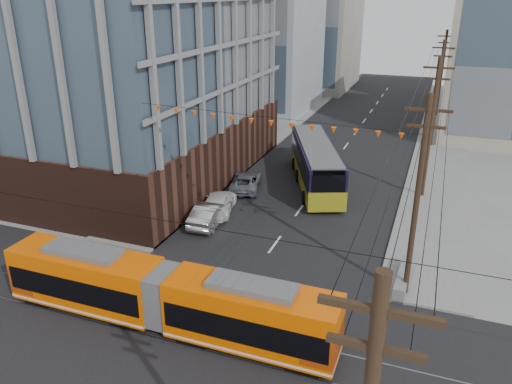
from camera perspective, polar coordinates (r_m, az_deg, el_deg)
office_building at (r=47.99m, az=-20.96°, el=19.30°), size 30.00×25.00×28.60m
bg_bldg_nw_near at (r=70.85m, az=-1.12°, el=16.75°), size 18.00×16.00×18.00m
bg_bldg_nw_far at (r=88.80m, az=5.79°, el=18.34°), size 16.00×18.00×20.00m
utility_pole_far at (r=70.28m, az=20.43°, el=12.51°), size 0.30×0.30×11.00m
streetcar at (r=25.06m, az=-10.44°, el=-11.69°), size 17.17×2.44×3.31m
city_bus at (r=42.55m, az=6.82°, el=3.25°), size 7.61×13.30×3.74m
parked_car_silver at (r=35.50m, az=-5.28°, el=-2.43°), size 1.97×4.89×1.58m
parked_car_white at (r=37.28m, az=-4.31°, el=-1.24°), size 3.19×5.52×1.51m
parked_car_grey at (r=41.54m, az=-1.16°, el=1.22°), size 3.42×5.42×1.39m
jersey_barrier at (r=29.65m, az=16.48°, el=-9.41°), size 1.09×4.13×0.82m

